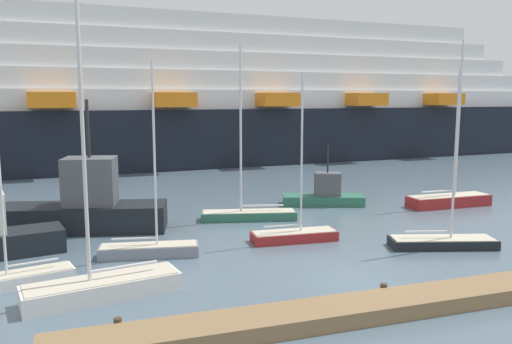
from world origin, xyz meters
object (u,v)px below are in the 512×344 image
sailboat_4 (294,234)px  sailboat_5 (149,247)px  cruise_ship (155,101)px  sailboat_0 (16,277)px  fishing_boat_2 (86,207)px  fishing_boat_1 (325,194)px  sailboat_7 (443,240)px  sailboat_2 (248,212)px  sailboat_1 (449,198)px  sailboat_3 (102,284)px

sailboat_4 → sailboat_5: size_ratio=0.95×
sailboat_5 → cruise_ship: bearing=91.7°
sailboat_0 → cruise_ship: size_ratio=0.06×
fishing_boat_2 → fishing_boat_1: bearing=20.4°
sailboat_0 → fishing_boat_1: sailboat_0 is taller
sailboat_5 → fishing_boat_1: bearing=42.0°
fishing_boat_2 → cruise_ship: bearing=87.7°
sailboat_4 → sailboat_7: 7.20m
sailboat_5 → cruise_ship: 35.61m
sailboat_0 → sailboat_7: bearing=163.5°
sailboat_2 → sailboat_1: bearing=-169.1°
sailboat_2 → sailboat_3: 13.13m
sailboat_4 → fishing_boat_2: bearing=154.5°
sailboat_1 → sailboat_4: size_ratio=1.29×
fishing_boat_2 → sailboat_5: bearing=-52.4°
sailboat_3 → sailboat_7: 15.95m
sailboat_5 → fishing_boat_1: 14.93m
sailboat_2 → cruise_ship: (-1.45, 29.26, 6.36)m
sailboat_0 → sailboat_3: sailboat_3 is taller
sailboat_2 → cruise_ship: bearing=-73.9°
sailboat_1 → sailboat_3: size_ratio=1.02×
fishing_boat_1 → sailboat_1: bearing=-2.3°
sailboat_5 → sailboat_1: bearing=23.4°
sailboat_0 → sailboat_5: 5.75m
sailboat_0 → fishing_boat_1: (17.97, 10.11, 0.38)m
sailboat_3 → sailboat_5: (2.21, 4.46, -0.09)m
cruise_ship → sailboat_0: bearing=-109.5°
sailboat_5 → sailboat_7: size_ratio=1.04×
sailboat_4 → fishing_boat_2: sailboat_4 is taller
sailboat_7 → fishing_boat_2: size_ratio=0.93×
sailboat_4 → cruise_ship: 35.06m
sailboat_0 → sailboat_1: sailboat_1 is taller
sailboat_3 → sailboat_4: bearing=-164.3°
sailboat_7 → fishing_boat_1: (-1.02, 10.93, 0.34)m
fishing_boat_1 → cruise_ship: (-7.64, 26.75, 6.12)m
sailboat_7 → sailboat_5: bearing=-175.9°
sailboat_2 → fishing_boat_1: 6.69m
fishing_boat_1 → fishing_boat_2: (-15.35, -2.10, 0.59)m
sailboat_4 → sailboat_3: bearing=-150.0°
sailboat_2 → sailboat_4: sailboat_2 is taller
sailboat_7 → cruise_ship: bearing=119.5°
sailboat_1 → fishing_boat_1: sailboat_1 is taller
sailboat_2 → cruise_ship: cruise_ship is taller
fishing_boat_2 → sailboat_2: bearing=10.1°
fishing_boat_2 → cruise_ship: cruise_ship is taller
sailboat_3 → cruise_ship: cruise_ship is taller
sailboat_0 → sailboat_1: (25.62, 7.04, 0.19)m
sailboat_4 → cruise_ship: (-2.27, 34.38, 6.47)m
cruise_ship → fishing_boat_2: bearing=-108.8°
sailboat_3 → sailboat_4: size_ratio=1.26×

